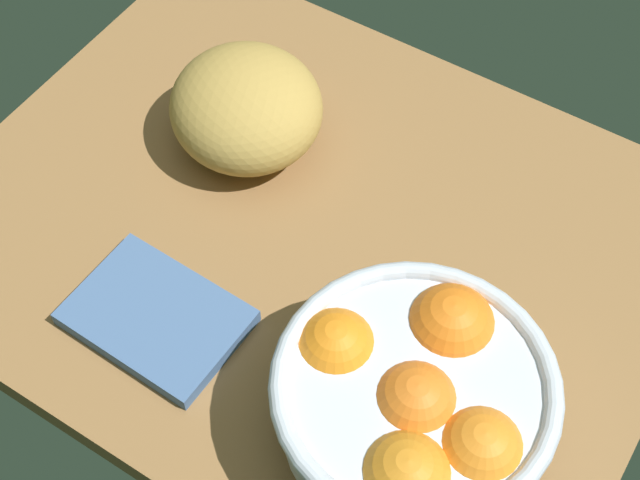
{
  "coord_description": "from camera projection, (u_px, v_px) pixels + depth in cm",
  "views": [
    {
      "loc": [
        29.61,
        -44.59,
        75.2
      ],
      "look_at": [
        3.3,
        -3.1,
        5.0
      ],
      "focal_mm": 53.63,
      "sensor_mm": 36.0,
      "label": 1
    }
  ],
  "objects": [
    {
      "name": "ground_plane",
      "position": [
        309.0,
        241.0,
        0.94
      ],
      "size": [
        70.05,
        55.55,
        3.0
      ],
      "primitive_type": "cube",
      "color": "olive"
    },
    {
      "name": "fruit_bowl",
      "position": [
        415.0,
        401.0,
        0.75
      ],
      "size": [
        22.78,
        22.78,
        10.95
      ],
      "color": "silver",
      "rests_on": "ground"
    },
    {
      "name": "bread_loaf",
      "position": [
        246.0,
        108.0,
        0.95
      ],
      "size": [
        22.18,
        22.06,
        9.65
      ],
      "primitive_type": "ellipsoid",
      "rotation": [
        0.0,
        0.0,
        2.45
      ],
      "color": "#B99446",
      "rests_on": "ground"
    },
    {
      "name": "napkin_folded",
      "position": [
        157.0,
        317.0,
        0.86
      ],
      "size": [
        15.62,
        11.35,
        1.54
      ],
      "primitive_type": "cube",
      "rotation": [
        0.0,
        0.0,
        -0.03
      ],
      "color": "#49699A",
      "rests_on": "ground"
    }
  ]
}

